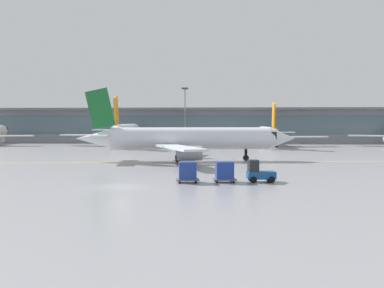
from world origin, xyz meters
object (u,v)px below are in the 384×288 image
object	(u,v)px
apron_light_mast_1	(185,113)
cargo_dolly_lead	(224,171)
baggage_tug	(259,172)
cargo_dolly_trailing	(187,171)
gate_airplane_2	(267,134)
gate_airplane_1	(127,132)
taxiing_regional_jet	(188,139)

from	to	relation	value
apron_light_mast_1	cargo_dolly_lead	bearing A→B (deg)	-82.95
baggage_tug	cargo_dolly_trailing	size ratio (longest dim) A/B	1.21
cargo_dolly_lead	apron_light_mast_1	size ratio (longest dim) A/B	0.15
cargo_dolly_trailing	apron_light_mast_1	size ratio (longest dim) A/B	0.15
cargo_dolly_lead	gate_airplane_2	bearing A→B (deg)	73.67
apron_light_mast_1	gate_airplane_1	bearing A→B (deg)	-131.13
cargo_dolly_trailing	apron_light_mast_1	distance (m)	81.73
taxiing_regional_jet	cargo_dolly_trailing	world-z (taller)	taxiing_regional_jet
gate_airplane_1	taxiing_regional_jet	size ratio (longest dim) A/B	1.07
baggage_tug	cargo_dolly_lead	bearing A→B (deg)	180.00
cargo_dolly_trailing	apron_light_mast_1	xyz separation A→B (m)	(-6.55, 81.16, 7.12)
cargo_dolly_trailing	gate_airplane_1	bearing A→B (deg)	99.18
apron_light_mast_1	cargo_dolly_trailing	bearing A→B (deg)	-85.39
gate_airplane_2	taxiing_regional_jet	world-z (taller)	taxiing_regional_jet
gate_airplane_2	apron_light_mast_1	world-z (taller)	apron_light_mast_1
gate_airplane_2	apron_light_mast_1	distance (m)	26.36
taxiing_regional_jet	cargo_dolly_lead	bearing A→B (deg)	-84.15
baggage_tug	cargo_dolly_trailing	distance (m)	6.69
baggage_tug	gate_airplane_2	bearing A→B (deg)	76.41
baggage_tug	cargo_dolly_lead	world-z (taller)	baggage_tug
gate_airplane_2	cargo_dolly_lead	distance (m)	65.81
taxiing_regional_jet	apron_light_mast_1	size ratio (longest dim) A/B	2.13
cargo_dolly_lead	cargo_dolly_trailing	bearing A→B (deg)	180.00
cargo_dolly_lead	cargo_dolly_trailing	size ratio (longest dim) A/B	1.00
cargo_dolly_lead	apron_light_mast_1	bearing A→B (deg)	89.89
cargo_dolly_lead	apron_light_mast_1	world-z (taller)	apron_light_mast_1
gate_airplane_1	cargo_dolly_lead	distance (m)	69.84
cargo_dolly_trailing	apron_light_mast_1	world-z (taller)	apron_light_mast_1
baggage_tug	gate_airplane_1	bearing A→B (deg)	104.55
cargo_dolly_trailing	apron_light_mast_1	bearing A→B (deg)	87.45
gate_airplane_2	baggage_tug	world-z (taller)	gate_airplane_2
gate_airplane_1	apron_light_mast_1	size ratio (longest dim) A/B	2.28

